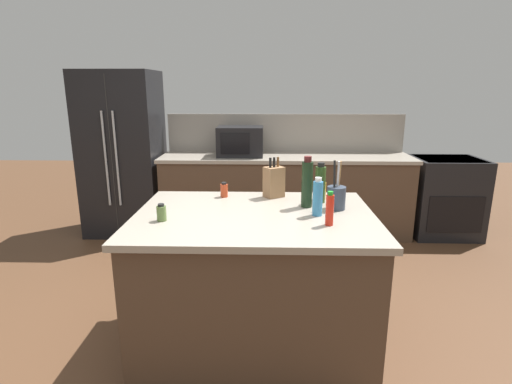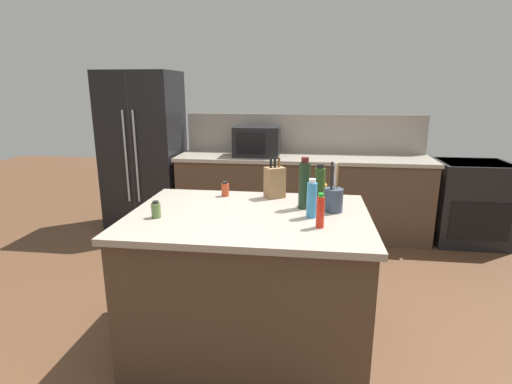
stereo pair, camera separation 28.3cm
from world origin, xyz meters
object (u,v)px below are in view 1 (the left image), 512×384
(spice_jar_oregano, at_px, (161,213))
(hot_sauce_bottle, at_px, (330,209))
(microwave, at_px, (240,141))
(utensil_crock, at_px, (336,197))
(wine_bottle, at_px, (307,183))
(range_oven, at_px, (445,196))
(knife_block, at_px, (274,182))
(refrigerator, at_px, (123,154))
(spice_jar_paprika, at_px, (224,190))
(dish_soap_bottle, at_px, (318,198))
(honey_jar, at_px, (321,190))
(olive_oil_bottle, at_px, (320,184))

(spice_jar_oregano, distance_m, hot_sauce_bottle, 0.99)
(microwave, height_order, utensil_crock, microwave)
(utensil_crock, relative_size, wine_bottle, 0.94)
(range_oven, xyz_separation_m, knife_block, (-2.05, -1.79, 0.59))
(refrigerator, bearing_deg, spice_jar_oregano, -65.80)
(spice_jar_paprika, height_order, dish_soap_bottle, dish_soap_bottle)
(wine_bottle, bearing_deg, honey_jar, 58.34)
(spice_jar_paprika, relative_size, spice_jar_oregano, 1.04)
(utensil_crock, bearing_deg, wine_bottle, 166.21)
(spice_jar_paprika, xyz_separation_m, olive_oil_bottle, (0.68, -0.12, 0.08))
(olive_oil_bottle, relative_size, hot_sauce_bottle, 1.38)
(spice_jar_paprika, xyz_separation_m, spice_jar_oregano, (-0.32, -0.55, -0.00))
(wine_bottle, bearing_deg, refrigerator, 133.35)
(refrigerator, bearing_deg, microwave, -2.11)
(microwave, distance_m, dish_soap_bottle, 2.30)
(spice_jar_paprika, bearing_deg, spice_jar_oregano, -120.06)
(microwave, xyz_separation_m, dish_soap_bottle, (0.62, -2.22, -0.06))
(microwave, height_order, dish_soap_bottle, microwave)
(olive_oil_bottle, height_order, honey_jar, olive_oil_bottle)
(spice_jar_oregano, relative_size, hot_sauce_bottle, 0.52)
(spice_jar_oregano, distance_m, honey_jar, 1.13)
(microwave, xyz_separation_m, knife_block, (0.36, -1.79, -0.06))
(range_oven, relative_size, microwave, 1.76)
(refrigerator, xyz_separation_m, honey_jar, (2.09, -1.89, 0.05))
(refrigerator, xyz_separation_m, range_oven, (3.80, -0.05, -0.48))
(spice_jar_oregano, bearing_deg, olive_oil_bottle, 23.21)
(utensil_crock, bearing_deg, microwave, 110.08)
(refrigerator, relative_size, hot_sauce_bottle, 9.45)
(spice_jar_paprika, bearing_deg, honey_jar, -2.87)
(hot_sauce_bottle, bearing_deg, dish_soap_bottle, 104.82)
(dish_soap_bottle, bearing_deg, range_oven, 51.17)
(refrigerator, relative_size, range_oven, 2.06)
(microwave, relative_size, hot_sauce_bottle, 2.60)
(wine_bottle, distance_m, hot_sauce_bottle, 0.38)
(olive_oil_bottle, height_order, hot_sauce_bottle, olive_oil_bottle)
(dish_soap_bottle, bearing_deg, olive_oil_bottle, 79.75)
(refrigerator, distance_m, utensil_crock, 3.03)
(knife_block, relative_size, hot_sauce_bottle, 1.44)
(refrigerator, height_order, honey_jar, refrigerator)
(knife_block, bearing_deg, microwave, 68.89)
(spice_jar_oregano, bearing_deg, dish_soap_bottle, 7.85)
(olive_oil_bottle, distance_m, dish_soap_bottle, 0.30)
(range_oven, xyz_separation_m, spice_jar_oregano, (-2.72, -2.35, 0.52))
(range_oven, height_order, wine_bottle, wine_bottle)
(refrigerator, relative_size, spice_jar_paprika, 17.49)
(range_oven, relative_size, utensil_crock, 2.87)
(spice_jar_oregano, xyz_separation_m, wine_bottle, (0.89, 0.31, 0.11))
(refrigerator, bearing_deg, honey_jar, -42.09)
(utensil_crock, bearing_deg, refrigerator, 135.33)
(honey_jar, bearing_deg, knife_block, 172.25)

